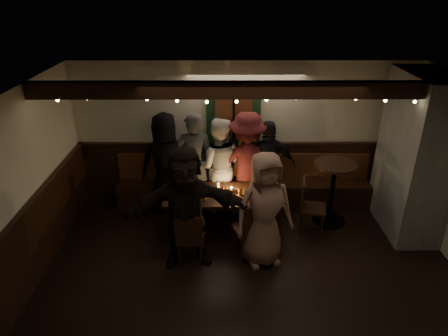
{
  "coord_description": "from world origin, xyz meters",
  "views": [
    {
      "loc": [
        -0.39,
        -4.23,
        3.84
      ],
      "look_at": [
        -0.37,
        1.6,
        1.05
      ],
      "focal_mm": 32.0,
      "sensor_mm": 36.0,
      "label": 1
    }
  ],
  "objects_px": {
    "person_a": "(166,164)",
    "person_f": "(186,207)",
    "person_c": "(219,166)",
    "person_g": "(264,210)",
    "chair_near_left": "(190,236)",
    "person_b": "(195,164)",
    "chair_near_right": "(251,227)",
    "person_d": "(247,163)",
    "chair_end": "(308,203)",
    "high_top": "(333,185)",
    "person_e": "(268,167)",
    "dining_table": "(224,197)"
  },
  "relations": [
    {
      "from": "person_a",
      "to": "person_f",
      "type": "distance_m",
      "value": 1.56
    },
    {
      "from": "person_c",
      "to": "person_g",
      "type": "xyz_separation_m",
      "value": [
        0.66,
        -1.49,
        0.0
      ]
    },
    {
      "from": "chair_near_left",
      "to": "person_b",
      "type": "xyz_separation_m",
      "value": [
        -0.01,
        1.51,
        0.44
      ]
    },
    {
      "from": "chair_near_left",
      "to": "person_a",
      "type": "bearing_deg",
      "value": 107.99
    },
    {
      "from": "chair_near_right",
      "to": "person_d",
      "type": "height_order",
      "value": "person_d"
    },
    {
      "from": "chair_near_right",
      "to": "chair_end",
      "type": "height_order",
      "value": "chair_near_right"
    },
    {
      "from": "person_c",
      "to": "person_g",
      "type": "bearing_deg",
      "value": 117.91
    },
    {
      "from": "high_top",
      "to": "person_a",
      "type": "bearing_deg",
      "value": 171.51
    },
    {
      "from": "person_g",
      "to": "chair_near_left",
      "type": "bearing_deg",
      "value": 168.38
    },
    {
      "from": "chair_near_right",
      "to": "person_e",
      "type": "xyz_separation_m",
      "value": [
        0.38,
        1.39,
        0.32
      ]
    },
    {
      "from": "dining_table",
      "to": "person_d",
      "type": "distance_m",
      "value": 0.82
    },
    {
      "from": "person_a",
      "to": "person_f",
      "type": "height_order",
      "value": "person_f"
    },
    {
      "from": "person_a",
      "to": "person_g",
      "type": "xyz_separation_m",
      "value": [
        1.57,
        -1.48,
        -0.04
      ]
    },
    {
      "from": "person_c",
      "to": "person_e",
      "type": "height_order",
      "value": "person_c"
    },
    {
      "from": "chair_near_left",
      "to": "person_c",
      "type": "xyz_separation_m",
      "value": [
        0.4,
        1.56,
        0.39
      ]
    },
    {
      "from": "person_a",
      "to": "chair_near_left",
      "type": "bearing_deg",
      "value": 96.5
    },
    {
      "from": "chair_near_right",
      "to": "person_a",
      "type": "xyz_separation_m",
      "value": [
        -1.4,
        1.41,
        0.38
      ]
    },
    {
      "from": "person_e",
      "to": "person_f",
      "type": "relative_size",
      "value": 0.92
    },
    {
      "from": "person_a",
      "to": "person_b",
      "type": "height_order",
      "value": "person_b"
    },
    {
      "from": "high_top",
      "to": "person_c",
      "type": "bearing_deg",
      "value": 167.57
    },
    {
      "from": "dining_table",
      "to": "person_b",
      "type": "distance_m",
      "value": 0.86
    },
    {
      "from": "dining_table",
      "to": "person_f",
      "type": "height_order",
      "value": "person_f"
    },
    {
      "from": "person_e",
      "to": "person_f",
      "type": "distance_m",
      "value": 1.97
    },
    {
      "from": "high_top",
      "to": "person_a",
      "type": "relative_size",
      "value": 0.61
    },
    {
      "from": "person_a",
      "to": "person_b",
      "type": "bearing_deg",
      "value": 162.84
    },
    {
      "from": "person_d",
      "to": "person_f",
      "type": "relative_size",
      "value": 1.0
    },
    {
      "from": "chair_end",
      "to": "high_top",
      "type": "bearing_deg",
      "value": 30.01
    },
    {
      "from": "chair_end",
      "to": "person_g",
      "type": "bearing_deg",
      "value": -135.32
    },
    {
      "from": "person_f",
      "to": "chair_near_right",
      "type": "bearing_deg",
      "value": -3.98
    },
    {
      "from": "chair_near_right",
      "to": "person_b",
      "type": "bearing_deg",
      "value": 123.44
    },
    {
      "from": "person_e",
      "to": "person_d",
      "type": "bearing_deg",
      "value": -9.51
    },
    {
      "from": "chair_near_left",
      "to": "high_top",
      "type": "height_order",
      "value": "high_top"
    },
    {
      "from": "dining_table",
      "to": "chair_end",
      "type": "xyz_separation_m",
      "value": [
        1.38,
        -0.0,
        -0.12
      ]
    },
    {
      "from": "person_c",
      "to": "chair_near_right",
      "type": "bearing_deg",
      "value": 113.09
    },
    {
      "from": "person_d",
      "to": "person_g",
      "type": "relative_size",
      "value": 1.06
    },
    {
      "from": "person_a",
      "to": "person_d",
      "type": "distance_m",
      "value": 1.41
    },
    {
      "from": "chair_near_right",
      "to": "person_a",
      "type": "distance_m",
      "value": 2.02
    },
    {
      "from": "chair_near_left",
      "to": "chair_near_right",
      "type": "xyz_separation_m",
      "value": [
        0.89,
        0.15,
        0.04
      ]
    },
    {
      "from": "person_d",
      "to": "person_c",
      "type": "bearing_deg",
      "value": -3.41
    },
    {
      "from": "high_top",
      "to": "dining_table",
      "type": "bearing_deg",
      "value": -171.94
    },
    {
      "from": "person_d",
      "to": "chair_near_left",
      "type": "bearing_deg",
      "value": 59.71
    },
    {
      "from": "chair_near_right",
      "to": "person_d",
      "type": "xyz_separation_m",
      "value": [
        0.01,
        1.38,
        0.39
      ]
    },
    {
      "from": "chair_near_right",
      "to": "person_f",
      "type": "relative_size",
      "value": 0.51
    },
    {
      "from": "chair_near_left",
      "to": "person_e",
      "type": "distance_m",
      "value": 2.03
    },
    {
      "from": "dining_table",
      "to": "chair_near_right",
      "type": "distance_m",
      "value": 0.84
    },
    {
      "from": "chair_end",
      "to": "person_g",
      "type": "xyz_separation_m",
      "value": [
        -0.81,
        -0.8,
        0.36
      ]
    },
    {
      "from": "chair_end",
      "to": "person_b",
      "type": "relative_size",
      "value": 0.49
    },
    {
      "from": "person_d",
      "to": "person_b",
      "type": "bearing_deg",
      "value": 1.38
    },
    {
      "from": "chair_near_left",
      "to": "chair_near_right",
      "type": "distance_m",
      "value": 0.9
    },
    {
      "from": "chair_near_left",
      "to": "high_top",
      "type": "relative_size",
      "value": 0.78
    }
  ]
}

